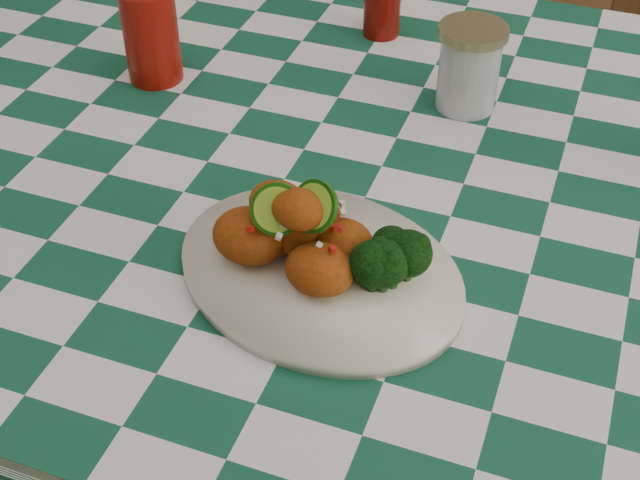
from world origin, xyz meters
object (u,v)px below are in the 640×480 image
at_px(dining_table, 370,375).
at_px(wooden_chair_left, 268,48).
at_px(plate, 320,273).
at_px(red_tumbler, 151,35).
at_px(mason_jar, 469,67).
at_px(fried_chicken_pile, 302,228).

xyz_separation_m(dining_table, wooden_chair_left, (-0.47, 0.73, 0.09)).
xyz_separation_m(plate, red_tumbler, (-0.36, 0.31, 0.06)).
height_order(plate, mason_jar, mason_jar).
xyz_separation_m(plate, wooden_chair_left, (-0.47, 0.94, -0.32)).
relative_size(red_tumbler, wooden_chair_left, 0.14).
distance_m(plate, fried_chicken_pile, 0.06).
distance_m(dining_table, fried_chicken_pile, 0.51).
xyz_separation_m(red_tumbler, mason_jar, (0.42, 0.08, -0.01)).
relative_size(plate, mason_jar, 2.75).
bearing_deg(dining_table, wooden_chair_left, 122.71).
distance_m(fried_chicken_pile, mason_jar, 0.39).
height_order(dining_table, plate, plate).
bearing_deg(mason_jar, fried_chicken_pile, -102.39).
xyz_separation_m(fried_chicken_pile, wooden_chair_left, (-0.45, 0.94, -0.37)).
relative_size(plate, fried_chicken_pile, 2.12).
height_order(fried_chicken_pile, red_tumbler, red_tumbler).
distance_m(fried_chicken_pile, wooden_chair_left, 1.11).
bearing_deg(red_tumbler, mason_jar, 10.48).
height_order(fried_chicken_pile, mason_jar, mason_jar).
xyz_separation_m(plate, mason_jar, (0.07, 0.38, 0.05)).
bearing_deg(plate, fried_chicken_pile, 180.00).
distance_m(dining_table, mason_jar, 0.49).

